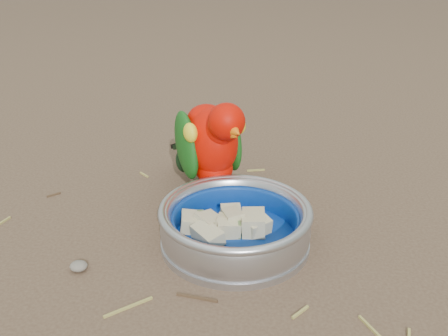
# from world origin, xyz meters

# --- Properties ---
(ground) EXTENTS (60.00, 60.00, 0.00)m
(ground) POSITION_xyz_m (0.00, 0.00, 0.00)
(ground) COLOR brown
(food_bowl) EXTENTS (0.21, 0.21, 0.02)m
(food_bowl) POSITION_xyz_m (-0.02, 0.09, 0.01)
(food_bowl) COLOR #B2B2BA
(food_bowl) RESTS_ON ground
(bowl_wall) EXTENTS (0.21, 0.21, 0.04)m
(bowl_wall) POSITION_xyz_m (-0.02, 0.09, 0.04)
(bowl_wall) COLOR #B2B2BA
(bowl_wall) RESTS_ON food_bowl
(fruit_wedges) EXTENTS (0.13, 0.13, 0.03)m
(fruit_wedges) POSITION_xyz_m (-0.02, 0.09, 0.03)
(fruit_wedges) COLOR #C1B489
(fruit_wedges) RESTS_ON food_bowl
(lory_parrot) EXTENTS (0.20, 0.24, 0.18)m
(lory_parrot) POSITION_xyz_m (-0.06, 0.22, 0.09)
(lory_parrot) COLOR #C90B00
(lory_parrot) RESTS_ON ground
(ground_debris) EXTENTS (0.90, 0.80, 0.01)m
(ground_debris) POSITION_xyz_m (0.02, 0.01, 0.00)
(ground_debris) COLOR #A09449
(ground_debris) RESTS_ON ground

